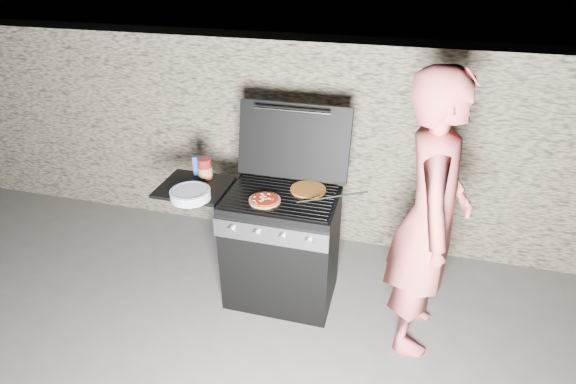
% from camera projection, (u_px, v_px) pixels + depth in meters
% --- Properties ---
extents(ground, '(50.00, 50.00, 0.00)m').
position_uv_depth(ground, '(282.00, 294.00, 3.61)').
color(ground, '#635F5B').
extents(stone_wall, '(8.00, 0.35, 1.80)m').
position_uv_depth(stone_wall, '(312.00, 141.00, 4.06)').
color(stone_wall, tan).
rests_on(stone_wall, ground).
extents(gas_grill, '(1.34, 0.79, 0.91)m').
position_uv_depth(gas_grill, '(250.00, 243.00, 3.45)').
color(gas_grill, black).
rests_on(gas_grill, ground).
extents(pizza_topped, '(0.23, 0.23, 0.02)m').
position_uv_depth(pizza_topped, '(265.00, 200.00, 3.10)').
color(pizza_topped, tan).
rests_on(pizza_topped, gas_grill).
extents(pizza_plain, '(0.29, 0.29, 0.01)m').
position_uv_depth(pizza_plain, '(308.00, 189.00, 3.23)').
color(pizza_plain, gold).
rests_on(pizza_plain, gas_grill).
extents(sauce_jar, '(0.13, 0.13, 0.16)m').
position_uv_depth(sauce_jar, '(205.00, 168.00, 3.39)').
color(sauce_jar, maroon).
rests_on(sauce_jar, gas_grill).
extents(blue_carton, '(0.08, 0.06, 0.16)m').
position_uv_depth(blue_carton, '(198.00, 166.00, 3.43)').
color(blue_carton, navy).
rests_on(blue_carton, gas_grill).
extents(plate_stack, '(0.37, 0.37, 0.07)m').
position_uv_depth(plate_stack, '(190.00, 194.00, 3.14)').
color(plate_stack, silver).
rests_on(plate_stack, gas_grill).
extents(person, '(0.48, 0.71, 1.93)m').
position_uv_depth(person, '(429.00, 219.00, 2.81)').
color(person, '#D75F5D').
rests_on(person, ground).
extents(tongs, '(0.47, 0.13, 0.10)m').
position_uv_depth(tongs, '(332.00, 197.00, 3.06)').
color(tongs, black).
rests_on(tongs, gas_grill).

